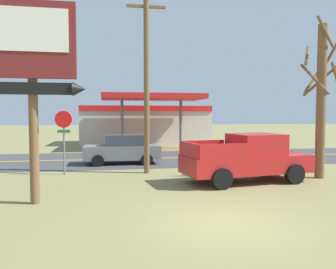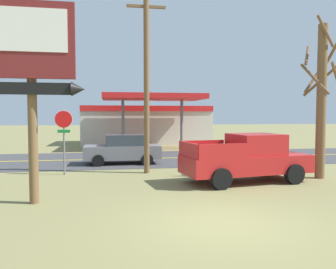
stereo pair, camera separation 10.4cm
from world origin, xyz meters
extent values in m
plane|color=olive|center=(0.00, 0.00, 0.00)|extent=(180.00, 180.00, 0.00)
cube|color=#3D3D3F|center=(0.00, 13.00, 0.01)|extent=(140.00, 8.00, 0.02)
cube|color=gold|center=(0.00, 13.00, 0.02)|extent=(126.00, 0.20, 0.01)
cylinder|color=brown|center=(-5.09, 2.87, 3.21)|extent=(0.28, 0.28, 6.41)
cube|color=maroon|center=(-5.09, 2.69, 4.97)|extent=(2.63, 0.16, 2.29)
cube|color=white|center=(-5.09, 2.60, 5.24)|extent=(2.21, 0.03, 1.28)
cube|color=black|center=(-5.09, 2.69, 3.52)|extent=(2.37, 0.12, 0.36)
cone|color=black|center=(-3.71, 2.69, 3.52)|extent=(0.40, 0.44, 0.44)
cylinder|color=slate|center=(-4.83, 7.94, 1.10)|extent=(0.08, 0.08, 2.20)
cylinder|color=red|center=(-4.83, 7.91, 2.55)|extent=(0.76, 0.03, 0.76)
cylinder|color=white|center=(-4.83, 7.93, 2.55)|extent=(0.80, 0.01, 0.80)
cube|color=#19722D|center=(-4.83, 7.91, 2.00)|extent=(0.56, 0.03, 0.14)
cylinder|color=brown|center=(-1.06, 7.77, 4.51)|extent=(0.26, 0.26, 9.03)
cube|color=brown|center=(-1.06, 7.77, 7.73)|extent=(1.81, 0.12, 0.12)
cylinder|color=brown|center=(6.20, 5.20, 3.30)|extent=(0.40, 0.40, 6.60)
cylinder|color=brown|center=(6.83, 5.37, 5.55)|extent=(0.48, 1.39, 2.00)
cylinder|color=brown|center=(6.72, 5.84, 4.39)|extent=(1.42, 1.17, 1.59)
cylinder|color=brown|center=(6.02, 5.64, 4.19)|extent=(1.00, 0.52, 1.03)
cylinder|color=brown|center=(5.71, 5.56, 5.33)|extent=(0.86, 1.11, 1.02)
cylinder|color=brown|center=(5.67, 4.91, 4.25)|extent=(0.74, 1.20, 1.39)
cylinder|color=brown|center=(6.11, 4.89, 6.21)|extent=(0.76, 0.34, 1.37)
cylinder|color=brown|center=(6.55, 4.76, 4.38)|extent=(1.02, 0.83, 1.05)
cube|color=beige|center=(0.67, 25.18, 1.80)|extent=(12.00, 6.00, 3.60)
cube|color=red|center=(0.67, 22.13, 3.35)|extent=(12.00, 0.12, 0.50)
cube|color=red|center=(0.67, 19.18, 4.20)|extent=(8.00, 5.00, 0.40)
cylinder|color=slate|center=(-1.73, 19.18, 2.10)|extent=(0.24, 0.24, 4.20)
cylinder|color=slate|center=(3.07, 19.18, 2.10)|extent=(0.24, 0.24, 4.20)
cube|color=red|center=(2.69, 4.93, 0.76)|extent=(5.43, 2.70, 0.72)
cube|color=red|center=(3.14, 5.00, 1.54)|extent=(2.14, 2.06, 0.84)
cube|color=#28333D|center=(4.02, 5.13, 1.54)|extent=(0.34, 1.65, 0.71)
cube|color=red|center=(1.05, 5.62, 1.40)|extent=(1.95, 0.40, 0.56)
cube|color=red|center=(1.32, 3.80, 1.40)|extent=(1.95, 0.40, 0.56)
cube|color=red|center=(0.22, 4.57, 1.40)|extent=(0.39, 1.88, 0.56)
cylinder|color=black|center=(4.14, 6.14, 0.40)|extent=(0.83, 0.39, 0.80)
cylinder|color=black|center=(4.43, 4.20, 0.40)|extent=(0.83, 0.39, 0.80)
cylinder|color=black|center=(0.95, 5.67, 0.40)|extent=(0.83, 0.39, 0.80)
cylinder|color=black|center=(1.24, 3.73, 0.40)|extent=(0.83, 0.39, 0.80)
cube|color=slate|center=(-2.09, 11.00, 0.68)|extent=(4.20, 1.76, 0.72)
cube|color=#2D3842|center=(-1.94, 11.00, 1.34)|extent=(2.10, 1.56, 0.60)
cylinder|color=black|center=(-3.39, 10.12, 0.32)|extent=(0.64, 0.24, 0.64)
cylinder|color=black|center=(-3.39, 11.88, 0.32)|extent=(0.64, 0.24, 0.64)
cylinder|color=black|center=(-0.79, 10.12, 0.32)|extent=(0.64, 0.24, 0.64)
cylinder|color=black|center=(-0.79, 11.88, 0.32)|extent=(0.64, 0.24, 0.64)
camera|label=1|loc=(-2.86, -8.01, 2.72)|focal=36.15mm
camera|label=2|loc=(-2.76, -8.03, 2.72)|focal=36.15mm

